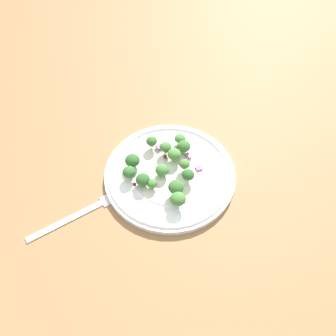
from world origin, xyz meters
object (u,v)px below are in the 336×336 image
broccoli_floret_0 (184,146)px  fork (80,213)px  broccoli_floret_1 (178,199)px  broccoli_floret_2 (152,141)px  plate (168,173)px

broccoli_floret_0 → fork: bearing=51.3°
broccoli_floret_1 → broccoli_floret_2: bearing=-53.6°
broccoli_floret_0 → fork: size_ratio=0.19×
plate → broccoli_floret_1: broccoli_floret_1 is taller
broccoli_floret_0 → fork: 24.48cm
broccoli_floret_2 → fork: size_ratio=0.15×
broccoli_floret_0 → broccoli_floret_2: 6.76cm
plate → fork: 18.80cm
plate → fork: size_ratio=1.76×
plate → broccoli_floret_1: size_ratio=8.89×
broccoli_floret_0 → broccoli_floret_1: bearing=99.7°
broccoli_floret_1 → broccoli_floret_2: broccoli_floret_1 is taller
fork → broccoli_floret_0: bearing=-128.7°
plate → broccoli_floret_0: bearing=-105.9°
plate → broccoli_floret_1: (-3.87, 6.88, 2.63)cm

